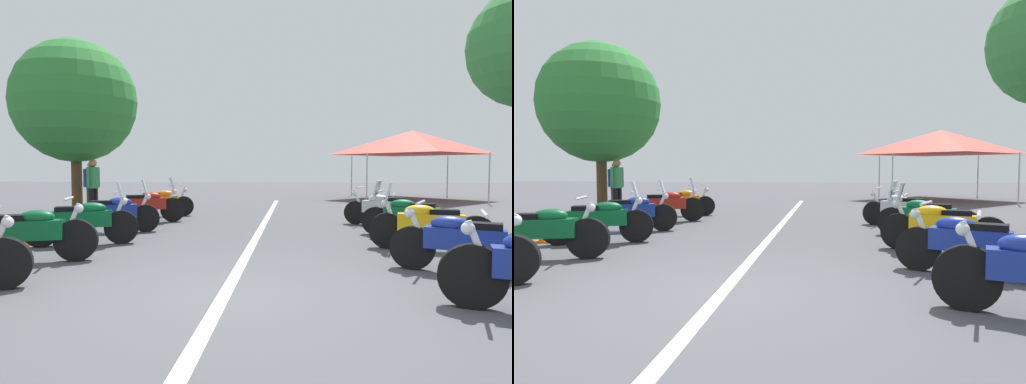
# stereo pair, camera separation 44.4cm
# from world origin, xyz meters

# --- Properties ---
(ground_plane) EXTENTS (80.00, 80.00, 0.00)m
(ground_plane) POSITION_xyz_m (0.00, 0.00, 0.00)
(ground_plane) COLOR #4C4C51
(lane_centre_stripe) EXTENTS (20.02, 0.16, 0.01)m
(lane_centre_stripe) POSITION_xyz_m (4.74, 0.00, 0.00)
(lane_centre_stripe) COLOR beige
(lane_centre_stripe) RESTS_ON ground_plane
(motorcycle_left_row_1) EXTENTS (0.88, 2.10, 1.01)m
(motorcycle_left_row_1) POSITION_xyz_m (1.50, 3.32, 0.46)
(motorcycle_left_row_1) COLOR black
(motorcycle_left_row_1) RESTS_ON ground_plane
(motorcycle_left_row_2) EXTENTS (0.95, 1.99, 1.21)m
(motorcycle_left_row_2) POSITION_xyz_m (3.07, 3.18, 0.47)
(motorcycle_left_row_2) COLOR black
(motorcycle_left_row_2) RESTS_ON ground_plane
(motorcycle_left_row_3) EXTENTS (0.87, 2.07, 1.20)m
(motorcycle_left_row_3) POSITION_xyz_m (4.67, 3.28, 0.46)
(motorcycle_left_row_3) COLOR black
(motorcycle_left_row_3) RESTS_ON ground_plane
(motorcycle_left_row_4) EXTENTS (1.00, 2.05, 1.22)m
(motorcycle_left_row_4) POSITION_xyz_m (6.52, 3.18, 0.47)
(motorcycle_left_row_4) COLOR black
(motorcycle_left_row_4) RESTS_ON ground_plane
(motorcycle_left_row_5) EXTENTS (0.94, 2.01, 0.98)m
(motorcycle_left_row_5) POSITION_xyz_m (7.99, 3.25, 0.45)
(motorcycle_left_row_5) COLOR black
(motorcycle_left_row_5) RESTS_ON ground_plane
(motorcycle_right_row_1) EXTENTS (1.01, 1.86, 0.99)m
(motorcycle_right_row_1) POSITION_xyz_m (1.34, -3.11, 0.45)
(motorcycle_right_row_1) COLOR black
(motorcycle_right_row_1) RESTS_ON ground_plane
(motorcycle_right_row_2) EXTENTS (0.86, 2.08, 1.22)m
(motorcycle_right_row_2) POSITION_xyz_m (3.08, -3.17, 0.47)
(motorcycle_right_row_2) COLOR black
(motorcycle_right_row_2) RESTS_ON ground_plane
(motorcycle_right_row_3) EXTENTS (1.00, 2.00, 1.20)m
(motorcycle_right_row_3) POSITION_xyz_m (4.65, -3.25, 0.46)
(motorcycle_right_row_3) COLOR black
(motorcycle_right_row_3) RESTS_ON ground_plane
(motorcycle_right_row_4) EXTENTS (1.03, 2.01, 0.98)m
(motorcycle_right_row_4) POSITION_xyz_m (6.40, -3.08, 0.45)
(motorcycle_right_row_4) COLOR black
(motorcycle_right_row_4) RESTS_ON ground_plane
(traffic_cone_0) EXTENTS (0.36, 0.36, 0.61)m
(traffic_cone_0) POSITION_xyz_m (3.10, 4.35, 0.29)
(traffic_cone_0) COLOR orange
(traffic_cone_0) RESTS_ON ground_plane
(bystander_0) EXTENTS (0.32, 0.53, 1.66)m
(bystander_0) POSITION_xyz_m (8.01, 5.38, 0.97)
(bystander_0) COLOR brown
(bystander_0) RESTS_ON ground_plane
(bystander_2) EXTENTS (0.51, 0.32, 1.73)m
(bystander_2) POSITION_xyz_m (7.86, 5.26, 1.02)
(bystander_2) COLOR black
(bystander_2) RESTS_ON ground_plane
(roadside_tree_0) EXTENTS (3.75, 3.75, 5.39)m
(roadside_tree_0) POSITION_xyz_m (8.22, 5.96, 3.51)
(roadside_tree_0) COLOR brown
(roadside_tree_0) RESTS_ON ground_plane
(event_tent) EXTENTS (5.41, 5.41, 3.20)m
(event_tent) POSITION_xyz_m (16.04, -6.22, 2.65)
(event_tent) COLOR #E54C3F
(event_tent) RESTS_ON ground_plane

